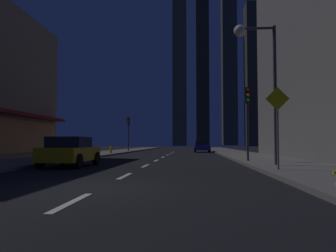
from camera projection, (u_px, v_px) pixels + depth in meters
ground_plane at (172, 153)px, 40.39m from camera, size 78.00×136.00×0.10m
sidewalk_right at (231, 152)px, 39.90m from camera, size 4.00×76.00×0.15m
sidewalk_left at (115, 152)px, 40.89m from camera, size 4.00×76.00×0.15m
lane_marking_center at (160, 159)px, 24.65m from camera, size 0.16×38.60×0.01m
skyscraper_distant_tall at (180, 57)px, 137.23m from camera, size 5.55×5.02×72.40m
skyscraper_distant_mid at (202, 70)px, 160.83m from camera, size 6.12×7.33×71.65m
skyscraper_distant_short at (229, 68)px, 167.81m from camera, size 7.09×8.87×77.10m
skyscraper_distant_slender at (253, 75)px, 120.05m from camera, size 5.42×8.09×50.79m
car_parked_near at (70, 151)px, 16.46m from camera, size 1.98×4.24×1.45m
car_parked_far at (202, 146)px, 41.95m from camera, size 1.98×4.24×1.45m
fire_hydrant_far_left at (111, 150)px, 34.30m from camera, size 0.42×0.30×0.65m
traffic_light_near_right at (248, 107)px, 19.12m from camera, size 0.32×0.48×4.20m
traffic_light_far_left at (128, 126)px, 41.62m from camera, size 0.32×0.48×4.20m
street_lamp_right at (257, 59)px, 15.79m from camera, size 1.96×0.56×6.58m
pedestrian_crossing_sign at (278, 120)px, 12.88m from camera, size 0.91×0.08×3.15m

